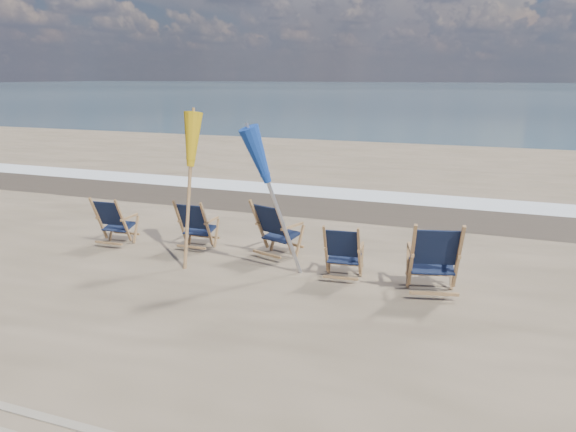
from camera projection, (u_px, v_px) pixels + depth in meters
name	position (u px, v px, depth m)	size (l,w,h in m)	color
ocean	(493.00, 89.00, 122.75)	(400.00, 400.00, 0.00)	#3D5765
surf_foam	(373.00, 196.00, 14.32)	(200.00, 1.40, 0.01)	silver
wet_sand_strip	(359.00, 208.00, 12.96)	(200.00, 2.60, 0.00)	#42362A
beach_chair_0	(123.00, 223.00, 9.90)	(0.59, 0.66, 0.92)	black
beach_chair_1	(207.00, 226.00, 9.67)	(0.59, 0.66, 0.92)	black
beach_chair_2	(284.00, 232.00, 9.14)	(0.64, 0.72, 1.01)	black
beach_chair_3	(359.00, 254.00, 8.22)	(0.57, 0.64, 0.89)	black
beach_chair_4	(458.00, 261.00, 7.60)	(0.71, 0.79, 1.10)	black
umbrella_yellow	(187.00, 147.00, 8.68)	(0.30, 0.30, 2.45)	#966D43
umbrella_blue	(277.00, 156.00, 8.17)	(0.30, 0.30, 2.39)	#A5A5AD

